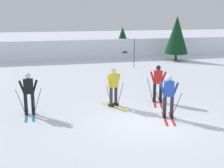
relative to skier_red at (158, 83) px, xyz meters
The scene contains 9 objects.
ground_plane 3.14m from the skier_red, 119.79° to the right, with size 120.00×120.00×0.00m, color white.
far_snow_ridge 17.78m from the skier_red, 94.81° to the left, with size 80.00×7.82×1.75m, color white.
skier_red is the anchor object (origin of this frame).
skier_black 5.74m from the skier_red, behind, with size 1.00×1.61×1.71m.
skier_blue 2.27m from the skier_red, 102.55° to the right, with size 0.96×1.64×1.71m.
skier_yellow 2.15m from the skier_red, behind, with size 1.04×1.60×1.71m.
trail_marker_pole 9.26m from the skier_red, 77.86° to the left, with size 0.05×0.05×2.18m, color black.
conifer_far_left 13.43m from the skier_red, 60.28° to the left, with size 2.00×2.00×3.80m.
conifer_far_right 14.82m from the skier_red, 79.48° to the left, with size 1.60×1.60×2.80m.
Camera 1 is at (-4.14, -10.36, 4.02)m, focal length 50.26 mm.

